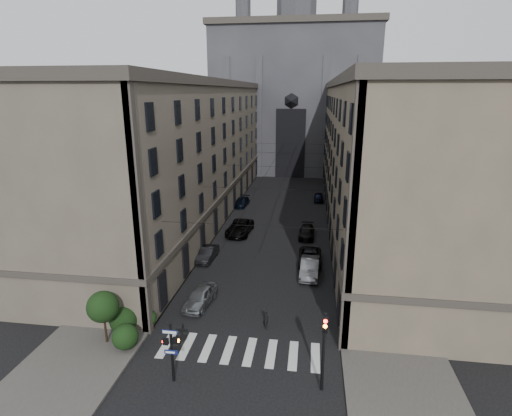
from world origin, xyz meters
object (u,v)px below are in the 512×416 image
at_px(pedestrian_signal_left, 171,348).
at_px(car_left_midnear, 207,254).
at_px(car_left_midfar, 240,228).
at_px(car_right_midfar, 307,232).
at_px(car_left_far, 241,202).
at_px(car_right_far, 319,197).
at_px(pedestrian, 266,319).
at_px(car_right_midnear, 310,257).
at_px(traffic_light_right, 324,343).
at_px(car_left_near, 200,297).
at_px(gothic_tower, 294,89).
at_px(car_right_near, 310,268).

xyz_separation_m(pedestrian_signal_left, car_left_midnear, (-2.64, 18.35, -1.63)).
bearing_deg(car_left_midfar, car_right_midfar, 3.32).
bearing_deg(car_left_midfar, car_left_far, 102.37).
bearing_deg(car_right_midfar, car_right_far, 86.72).
relative_size(pedestrian_signal_left, car_right_midfar, 0.87).
bearing_deg(car_left_midnear, pedestrian, -53.89).
height_order(pedestrian_signal_left, car_right_far, pedestrian_signal_left).
bearing_deg(car_right_midnear, pedestrian, -104.20).
bearing_deg(traffic_light_right, car_left_near, 138.77).
distance_m(car_left_midfar, pedestrian, 21.14).
bearing_deg(car_left_near, car_right_midnear, 54.93).
bearing_deg(car_left_midfar, traffic_light_right, -66.33).
relative_size(gothic_tower, pedestrian, 36.88).
bearing_deg(car_left_midfar, car_right_near, -47.02).
distance_m(pedestrian_signal_left, traffic_light_right, 9.18).
height_order(pedestrian_signal_left, car_right_midnear, pedestrian_signal_left).
bearing_deg(gothic_tower, traffic_light_right, -85.62).
height_order(gothic_tower, car_right_near, gothic_tower).
bearing_deg(car_left_near, car_left_midnear, 108.89).
bearing_deg(car_right_midnear, car_left_midnear, -177.06).
distance_m(car_left_far, pedestrian, 33.81).
distance_m(car_left_near, car_left_midfar, 17.70).
height_order(car_left_far, car_right_midfar, same).
relative_size(pedestrian_signal_left, car_left_near, 0.89).
relative_size(gothic_tower, car_right_near, 11.66).
xyz_separation_m(car_left_midfar, car_right_midfar, (8.41, -0.00, -0.16)).
bearing_deg(car_right_far, car_right_midnear, -91.76).
relative_size(car_left_near, pedestrian, 2.84).
distance_m(car_right_near, car_right_midnear, 2.76).
bearing_deg(pedestrian, gothic_tower, -1.71).
xyz_separation_m(car_left_near, car_right_midnear, (9.05, 9.75, -0.05)).
distance_m(car_left_midnear, car_right_midfar, 13.40).
height_order(car_right_midnear, car_right_far, car_right_midnear).
distance_m(pedestrian_signal_left, car_left_far, 39.53).
distance_m(traffic_light_right, pedestrian, 7.73).
relative_size(traffic_light_right, car_left_midnear, 1.23).
xyz_separation_m(gothic_tower, car_left_far, (-6.20, -34.05, -17.13)).
distance_m(car_left_midnear, car_left_midfar, 8.72).
distance_m(traffic_light_right, car_left_midfar, 28.29).
bearing_deg(car_left_midfar, car_right_midnear, -38.48).
distance_m(car_left_midnear, car_left_far, 21.06).
distance_m(car_left_far, car_right_near, 25.70).
bearing_deg(car_left_midnear, gothic_tower, 86.72).
height_order(traffic_light_right, car_right_far, traffic_light_right).
height_order(gothic_tower, car_left_midfar, gothic_tower).
bearing_deg(pedestrian, traffic_light_right, -149.31).
relative_size(car_left_midnear, car_right_midnear, 0.83).
distance_m(pedestrian_signal_left, car_right_midfar, 27.98).
relative_size(car_left_near, car_left_midnear, 1.06).
bearing_deg(gothic_tower, car_right_far, -78.76).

